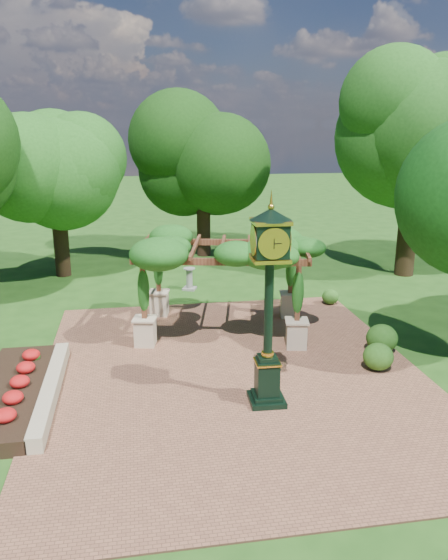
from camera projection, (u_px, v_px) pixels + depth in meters
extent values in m
plane|color=#1E4714|center=(240.00, 392.00, 13.55)|extent=(120.00, 120.00, 0.00)
cube|color=brown|center=(233.00, 374.00, 14.49)|extent=(10.00, 12.00, 0.04)
cube|color=#C6B793|center=(51.00, 390.00, 13.24)|extent=(0.35, 5.00, 0.40)
cube|color=red|center=(12.00, 394.00, 13.11)|extent=(1.50, 5.00, 0.36)
cube|color=black|center=(266.00, 399.00, 12.99)|extent=(0.86, 0.86, 0.12)
cube|color=black|center=(267.00, 378.00, 12.83)|extent=(0.54, 0.54, 0.93)
cube|color=gold|center=(267.00, 362.00, 12.72)|extent=(0.60, 0.60, 0.04)
cylinder|color=black|center=(269.00, 307.00, 12.35)|extent=(0.21, 0.21, 2.38)
cube|color=black|center=(270.00, 240.00, 11.92)|extent=(0.75, 0.75, 0.72)
cylinder|color=beige|center=(274.00, 244.00, 11.57)|extent=(0.62, 0.05, 0.62)
cone|color=black|center=(271.00, 214.00, 11.77)|extent=(0.96, 0.96, 0.26)
sphere|color=gold|center=(271.00, 207.00, 11.72)|extent=(0.14, 0.14, 0.14)
cube|color=beige|center=(145.00, 332.00, 16.27)|extent=(0.69, 0.69, 0.81)
cube|color=brown|center=(144.00, 291.00, 15.92)|extent=(0.17, 0.17, 1.66)
cube|color=beige|center=(296.00, 334.00, 16.09)|extent=(0.69, 0.69, 0.81)
cube|color=brown|center=(298.00, 293.00, 15.74)|extent=(0.17, 0.17, 1.66)
cube|color=beige|center=(159.00, 303.00, 18.86)|extent=(0.69, 0.69, 0.81)
cube|color=brown|center=(158.00, 268.00, 18.51)|extent=(0.17, 0.17, 1.66)
cube|color=beige|center=(290.00, 305.00, 18.68)|extent=(0.69, 0.69, 0.81)
cube|color=brown|center=(291.00, 269.00, 18.33)|extent=(0.17, 0.17, 1.66)
cube|color=brown|center=(220.00, 262.00, 15.58)|extent=(5.13, 1.19, 0.20)
cube|color=brown|center=(224.00, 242.00, 18.17)|extent=(5.13, 1.19, 0.20)
ellipsoid|color=#1B5317|center=(222.00, 244.00, 16.81)|extent=(5.77, 4.23, 0.90)
cube|color=gray|center=(190.00, 288.00, 21.96)|extent=(0.64, 0.64, 0.09)
cylinder|color=gray|center=(189.00, 279.00, 21.85)|extent=(0.33, 0.33, 0.81)
cylinder|color=gray|center=(189.00, 269.00, 21.73)|extent=(0.61, 0.61, 0.04)
ellipsoid|color=#2E631C|center=(378.00, 357.00, 14.64)|extent=(0.82, 0.82, 0.73)
ellipsoid|color=#245317|center=(382.00, 338.00, 15.79)|extent=(1.17, 1.17, 0.81)
ellipsoid|color=#2A5C1A|center=(330.00, 297.00, 20.02)|extent=(0.74, 0.74, 0.55)
cylinder|color=black|center=(61.00, 243.00, 23.65)|extent=(0.65, 0.65, 2.88)
ellipsoid|color=#205518|center=(54.00, 156.00, 22.63)|extent=(4.20, 4.20, 4.54)
cylinder|color=#341F15|center=(204.00, 228.00, 27.39)|extent=(0.68, 0.68, 2.76)
ellipsoid|color=#13350D|center=(203.00, 156.00, 26.41)|extent=(4.44, 4.44, 4.36)
cylinder|color=black|center=(408.00, 229.00, 23.63)|extent=(0.82, 0.82, 4.06)
ellipsoid|color=#1E4F16|center=(419.00, 102.00, 22.19)|extent=(5.55, 5.55, 6.41)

